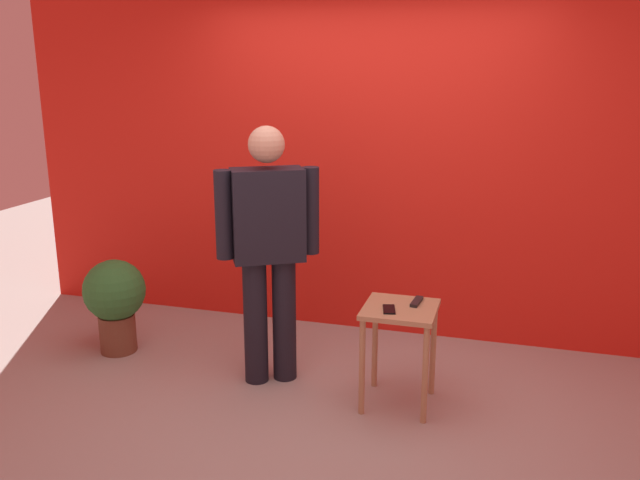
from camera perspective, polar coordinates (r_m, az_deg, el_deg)
ground_plane at (r=4.07m, az=-0.48°, el=-15.07°), size 12.00×12.00×0.00m
back_wall_red at (r=5.03m, az=4.57°, el=8.58°), size 5.72×0.12×2.97m
standing_person at (r=4.21m, az=-4.45°, el=-0.26°), size 0.63×0.42×1.67m
side_table at (r=4.05m, az=6.84°, el=-7.42°), size 0.43×0.43×0.63m
cell_phone at (r=3.94m, az=5.94°, el=-5.93°), size 0.10×0.16×0.01m
tv_remote at (r=4.07m, az=8.28°, el=-5.24°), size 0.06×0.17×0.02m
potted_plant at (r=5.00m, az=-17.16°, el=-4.77°), size 0.44×0.44×0.69m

